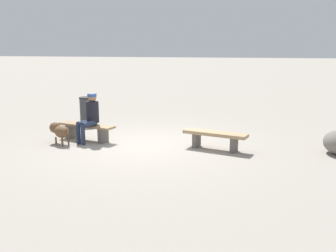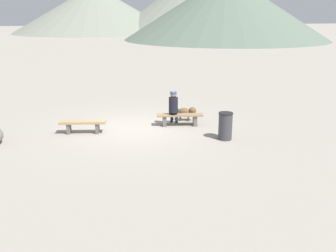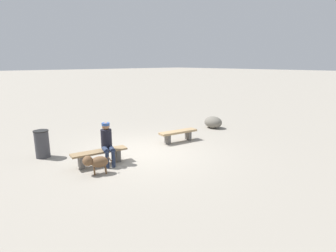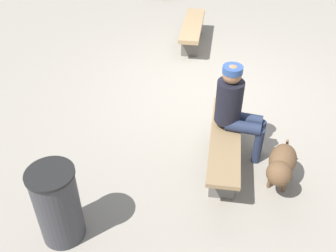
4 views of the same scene
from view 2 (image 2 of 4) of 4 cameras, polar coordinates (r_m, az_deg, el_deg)
name	(u,v)px [view 2 (image 2 of 4)]	position (r m, az deg, el deg)	size (l,w,h in m)	color
ground	(135,129)	(13.76, -4.93, -0.51)	(210.00, 210.00, 0.06)	gray
bench_left	(83,124)	(13.43, -12.48, 0.27)	(1.61, 0.64, 0.43)	#605B56
bench_right	(180,118)	(13.98, 1.75, 1.24)	(1.71, 0.66, 0.43)	#605B56
seated_person	(174,106)	(13.94, 0.82, 3.02)	(0.46, 0.66, 1.27)	black
dog	(187,112)	(14.62, 2.81, 2.12)	(0.74, 0.51, 0.54)	brown
trash_bin	(225,126)	(12.58, 8.48, -0.01)	(0.47, 0.47, 0.89)	#38383D
distant_peak_0	(95,9)	(78.46, -10.78, 16.62)	(31.15, 31.15, 8.73)	gray
distant_peak_1	(226,7)	(58.62, 8.59, 16.98)	(29.57, 29.57, 9.08)	#566656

